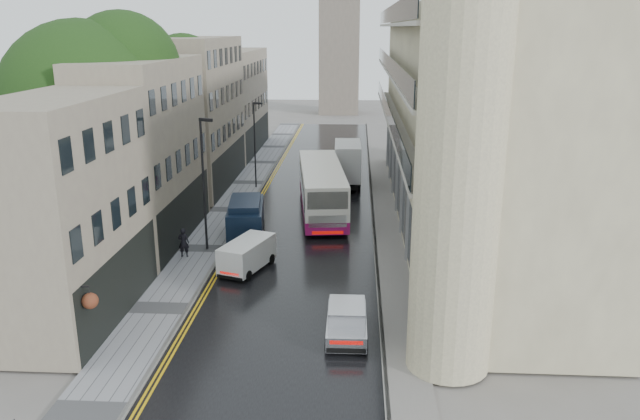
# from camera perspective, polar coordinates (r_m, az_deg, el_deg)

# --- Properties ---
(road) EXTENTS (9.00, 85.00, 0.02)m
(road) POSITION_cam_1_polar(r_m,az_deg,el_deg) (45.09, -0.96, -0.20)
(road) COLOR black
(road) RESTS_ON ground
(left_sidewalk) EXTENTS (2.70, 85.00, 0.12)m
(left_sidewalk) POSITION_cam_1_polar(r_m,az_deg,el_deg) (45.88, -8.26, -0.02)
(left_sidewalk) COLOR gray
(left_sidewalk) RESTS_ON ground
(right_sidewalk) EXTENTS (1.80, 85.00, 0.12)m
(right_sidewalk) POSITION_cam_1_polar(r_m,az_deg,el_deg) (45.00, 5.91, -0.26)
(right_sidewalk) COLOR slate
(right_sidewalk) RESTS_ON ground
(old_shop_row) EXTENTS (4.50, 56.00, 12.00)m
(old_shop_row) POSITION_cam_1_polar(r_m,az_deg,el_deg) (47.84, -12.23, 7.75)
(old_shop_row) COLOR gray
(old_shop_row) RESTS_ON ground
(modern_block) EXTENTS (8.00, 40.00, 14.00)m
(modern_block) POSITION_cam_1_polar(r_m,az_deg,el_deg) (42.58, 12.94, 8.03)
(modern_block) COLOR beige
(modern_block) RESTS_ON ground
(tree_near) EXTENTS (10.56, 10.56, 13.89)m
(tree_near) POSITION_cam_1_polar(r_m,az_deg,el_deg) (39.39, -20.46, 6.69)
(tree_near) COLOR black
(tree_near) RESTS_ON ground
(tree_far) EXTENTS (9.24, 9.24, 12.46)m
(tree_far) POSITION_cam_1_polar(r_m,az_deg,el_deg) (51.44, -14.35, 8.45)
(tree_far) COLOR black
(tree_far) RESTS_ON ground
(cream_bus) EXTENTS (4.25, 12.63, 3.38)m
(cream_bus) POSITION_cam_1_polar(r_m,az_deg,el_deg) (41.25, -1.35, 0.66)
(cream_bus) COLOR white
(cream_bus) RESTS_ON road
(white_lorry) EXTENTS (2.29, 7.05, 3.67)m
(white_lorry) POSITION_cam_1_polar(r_m,az_deg,el_deg) (51.09, 1.46, 3.92)
(white_lorry) COLOR silver
(white_lorry) RESTS_ON road
(silver_hatchback) EXTENTS (1.72, 3.87, 1.45)m
(silver_hatchback) POSITION_cam_1_polar(r_m,az_deg,el_deg) (26.13, 0.70, -11.31)
(silver_hatchback) COLOR #B0AFB5
(silver_hatchback) RESTS_ON road
(white_van) EXTENTS (2.82, 4.15, 1.73)m
(white_van) POSITION_cam_1_polar(r_m,az_deg,el_deg) (33.75, -8.92, -4.65)
(white_van) COLOR white
(white_van) RESTS_ON road
(navy_van) EXTENTS (2.75, 5.51, 2.70)m
(navy_van) POSITION_cam_1_polar(r_m,az_deg,el_deg) (37.71, -8.40, -1.58)
(navy_van) COLOR black
(navy_van) RESTS_ON road
(pedestrian) EXTENTS (0.64, 0.44, 1.71)m
(pedestrian) POSITION_cam_1_polar(r_m,az_deg,el_deg) (36.74, -12.36, -2.92)
(pedestrian) COLOR black
(pedestrian) RESTS_ON left_sidewalk
(lamp_post_near) EXTENTS (0.88, 0.53, 7.81)m
(lamp_post_near) POSITION_cam_1_polar(r_m,az_deg,el_deg) (36.87, -10.58, 2.20)
(lamp_post_near) COLOR black
(lamp_post_near) RESTS_ON left_sidewalk
(lamp_post_far) EXTENTS (0.80, 0.29, 6.97)m
(lamp_post_far) POSITION_cam_1_polar(r_m,az_deg,el_deg) (51.27, -5.98, 5.87)
(lamp_post_far) COLOR black
(lamp_post_far) RESTS_ON left_sidewalk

